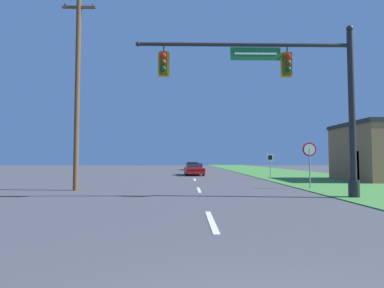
{
  "coord_description": "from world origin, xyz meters",
  "views": [
    {
      "loc": [
        -0.65,
        -1.88,
        1.61
      ],
      "look_at": [
        0.0,
        33.7,
        3.45
      ],
      "focal_mm": 28.0,
      "sensor_mm": 36.0,
      "label": 1
    }
  ],
  "objects_px": {
    "route_sign_post": "(270,160)",
    "car_ahead": "(194,169)",
    "far_car": "(192,166)",
    "utility_pole_near": "(77,86)",
    "stop_sign": "(309,155)",
    "signal_mast": "(297,92)"
  },
  "relations": [
    {
      "from": "far_car",
      "to": "utility_pole_near",
      "type": "bearing_deg",
      "value": -102.42
    },
    {
      "from": "car_ahead",
      "to": "far_car",
      "type": "height_order",
      "value": "same"
    },
    {
      "from": "car_ahead",
      "to": "stop_sign",
      "type": "distance_m",
      "value": 15.76
    },
    {
      "from": "car_ahead",
      "to": "route_sign_post",
      "type": "height_order",
      "value": "route_sign_post"
    },
    {
      "from": "far_car",
      "to": "utility_pole_near",
      "type": "height_order",
      "value": "utility_pole_near"
    },
    {
      "from": "far_car",
      "to": "route_sign_post",
      "type": "relative_size",
      "value": 2.31
    },
    {
      "from": "far_car",
      "to": "signal_mast",
      "type": "bearing_deg",
      "value": -83.59
    },
    {
      "from": "route_sign_post",
      "to": "car_ahead",
      "type": "bearing_deg",
      "value": 130.63
    },
    {
      "from": "route_sign_post",
      "to": "stop_sign",
      "type": "bearing_deg",
      "value": -89.57
    },
    {
      "from": "route_sign_post",
      "to": "utility_pole_near",
      "type": "bearing_deg",
      "value": -147.0
    },
    {
      "from": "signal_mast",
      "to": "stop_sign",
      "type": "bearing_deg",
      "value": 61.75
    },
    {
      "from": "signal_mast",
      "to": "car_ahead",
      "type": "relative_size",
      "value": 2.05
    },
    {
      "from": "far_car",
      "to": "utility_pole_near",
      "type": "distance_m",
      "value": 31.63
    },
    {
      "from": "signal_mast",
      "to": "stop_sign",
      "type": "distance_m",
      "value": 5.08
    },
    {
      "from": "far_car",
      "to": "stop_sign",
      "type": "relative_size",
      "value": 1.87
    },
    {
      "from": "signal_mast",
      "to": "utility_pole_near",
      "type": "bearing_deg",
      "value": 162.74
    },
    {
      "from": "car_ahead",
      "to": "far_car",
      "type": "distance_m",
      "value": 15.43
    },
    {
      "from": "far_car",
      "to": "stop_sign",
      "type": "bearing_deg",
      "value": -78.93
    },
    {
      "from": "signal_mast",
      "to": "route_sign_post",
      "type": "xyz_separation_m",
      "value": [
        2.01,
        11.4,
        -2.96
      ]
    },
    {
      "from": "stop_sign",
      "to": "route_sign_post",
      "type": "distance_m",
      "value": 7.57
    },
    {
      "from": "far_car",
      "to": "car_ahead",
      "type": "bearing_deg",
      "value": -90.6
    },
    {
      "from": "signal_mast",
      "to": "far_car",
      "type": "distance_m",
      "value": 34.21
    }
  ]
}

